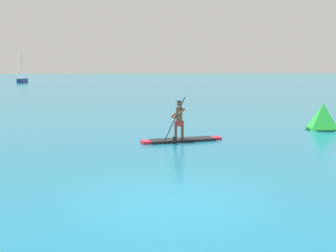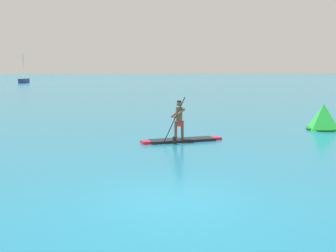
{
  "view_description": "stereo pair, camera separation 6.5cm",
  "coord_description": "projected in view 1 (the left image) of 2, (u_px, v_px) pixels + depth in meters",
  "views": [
    {
      "loc": [
        -1.24,
        -8.78,
        2.94
      ],
      "look_at": [
        0.91,
        7.64,
        0.62
      ],
      "focal_mm": 44.38,
      "sensor_mm": 36.0,
      "label": 1
    },
    {
      "loc": [
        -1.18,
        -8.79,
        2.94
      ],
      "look_at": [
        0.91,
        7.64,
        0.62
      ],
      "focal_mm": 44.38,
      "sensor_mm": 36.0,
      "label": 2
    }
  ],
  "objects": [
    {
      "name": "race_marker_buoy",
      "position": [
        323.0,
        118.0,
        19.89
      ],
      "size": [
        1.78,
        1.78,
        1.25
      ],
      "color": "green",
      "rests_on": "ground"
    },
    {
      "name": "paddleboarder_mid_center",
      "position": [
        181.0,
        134.0,
        16.68
      ],
      "size": [
        3.38,
        1.24,
        1.86
      ],
      "rotation": [
        0.0,
        0.0,
        3.33
      ],
      "color": "black",
      "rests_on": "ground"
    },
    {
      "name": "ground",
      "position": [
        172.0,
        202.0,
        9.19
      ],
      "size": [
        440.0,
        440.0,
        0.0
      ],
      "primitive_type": "plane",
      "color": "#196B8C"
    },
    {
      "name": "sailboat_left_horizon",
      "position": [
        22.0,
        79.0,
        82.25
      ],
      "size": [
        1.29,
        4.58,
        5.67
      ],
      "rotation": [
        0.0,
        0.0,
        4.69
      ],
      "color": "navy",
      "rests_on": "ground"
    }
  ]
}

